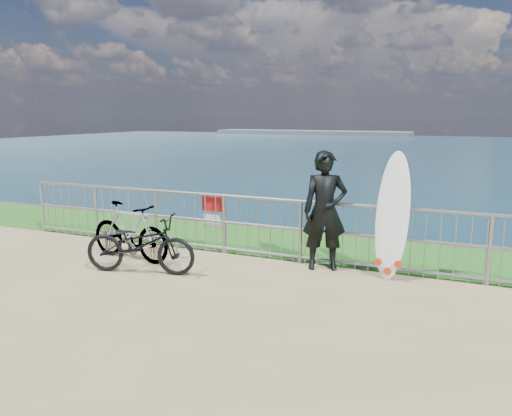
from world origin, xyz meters
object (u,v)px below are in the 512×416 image
at_px(surfboard, 392,220).
at_px(bicycle_far, 130,231).
at_px(surfer, 325,211).
at_px(bicycle_near, 140,244).

xyz_separation_m(surfboard, bicycle_far, (-4.42, -0.87, -0.41)).
bearing_deg(surfboard, surfer, -179.92).
height_order(surfboard, bicycle_near, surfboard).
bearing_deg(bicycle_far, surfboard, -71.93).
bearing_deg(surfboard, bicycle_near, -159.45).
bearing_deg(bicycle_near, surfer, -75.73).
distance_m(surfer, bicycle_far, 3.47).
distance_m(surfboard, bicycle_near, 4.08).
height_order(surfboard, bicycle_far, surfboard).
bearing_deg(bicycle_far, surfer, -68.41).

